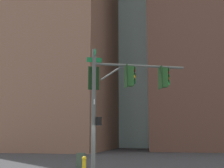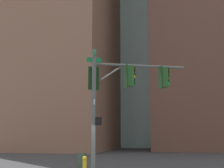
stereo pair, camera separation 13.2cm
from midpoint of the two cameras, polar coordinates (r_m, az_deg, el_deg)
signal_pole_assembly at (r=15.10m, az=0.94°, el=-0.69°), size 2.50×4.65×6.25m
fire_hydrant at (r=17.63m, az=-5.46°, el=-14.58°), size 0.34×0.26×0.87m
litter_bin at (r=19.27m, az=-6.08°, el=-14.12°), size 0.56×0.56×0.95m
building_brick_nearside at (r=49.39m, az=-8.95°, el=12.36°), size 21.29×15.11×40.67m
building_brick_midblock at (r=51.41m, az=16.79°, el=10.65°), size 21.62×15.98×38.79m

